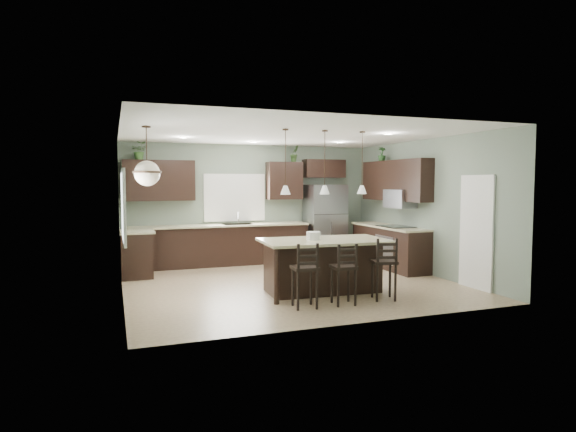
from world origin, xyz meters
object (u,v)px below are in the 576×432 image
Objects in this scene: serving_dish at (313,236)px; bar_stool_right at (384,269)px; bar_stool_center at (344,274)px; plant_back_left at (140,151)px; kitchen_island at (324,266)px; refrigerator at (325,223)px; bar_stool_left at (305,275)px.

serving_dish is 1.31m from bar_stool_right.
serving_dish is at bearing 103.79° from bar_stool_center.
kitchen_island is at bearing -50.59° from plant_back_left.
bar_stool_right is (0.76, 0.06, 0.02)m from bar_stool_center.
bar_stool_right is at bearing -46.22° from kitchen_island.
serving_dish is (-1.66, -3.19, 0.07)m from refrigerator.
plant_back_left is at bearing 132.55° from kitchen_island.
kitchen_island is at bearing 146.21° from bar_stool_right.
plant_back_left is at bearing 127.47° from serving_dish.
refrigerator reaches higher than kitchen_island.
refrigerator is 1.90× the size of bar_stool_center.
bar_stool_center reaches higher than kitchen_island.
kitchen_island is 0.57m from serving_dish.
bar_stool_left is at bearing -120.71° from serving_dish.
bar_stool_center is at bearing -91.04° from kitchen_island.
kitchen_island is 2.10× the size of bar_stool_right.
serving_dish reaches higher than bar_stool_right.
bar_stool_left is (-0.51, -0.85, -0.49)m from serving_dish.
kitchen_island is at bearing -3.14° from serving_dish.
serving_dish is 1.11m from bar_stool_left.
bar_stool_right is at bearing 9.58° from bar_stool_center.
bar_stool_left is 1.03× the size of bar_stool_center.
bar_stool_center is at bearing -57.30° from plant_back_left.
refrigerator is 4.62m from plant_back_left.
refrigerator is at bearing -3.36° from plant_back_left.
bar_stool_left is 0.64m from bar_stool_center.
refrigerator is at bearing 68.59° from kitchen_island.
bar_stool_center is (-1.53, -4.07, -0.44)m from refrigerator.
serving_dish is 0.62× the size of plant_back_left.
plant_back_left reaches higher than refrigerator.
refrigerator is 4.61m from bar_stool_left.
plant_back_left reaches higher than serving_dish.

